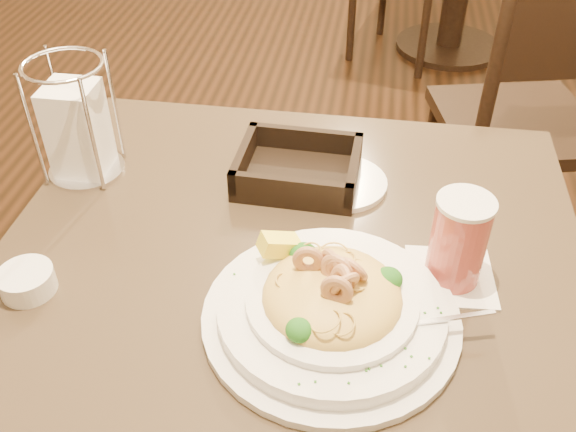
# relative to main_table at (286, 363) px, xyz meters

# --- Properties ---
(main_table) EXTENTS (0.90, 0.90, 0.73)m
(main_table) POSITION_rel_main_table_xyz_m (0.00, 0.00, 0.00)
(main_table) COLOR black
(main_table) RESTS_ON ground
(dining_chair_near) EXTENTS (0.51, 0.51, 0.93)m
(dining_chair_near) POSITION_rel_main_table_xyz_m (0.52, 0.91, -0.00)
(dining_chair_near) COLOR black
(dining_chair_near) RESTS_ON ground
(pasta_bowl) EXTENTS (0.39, 0.35, 0.11)m
(pasta_bowl) POSITION_rel_main_table_xyz_m (0.08, -0.10, 0.26)
(pasta_bowl) COLOR white
(pasta_bowl) RESTS_ON main_table
(drink_glass) EXTENTS (0.13, 0.13, 0.14)m
(drink_glass) POSITION_rel_main_table_xyz_m (0.24, 0.01, 0.30)
(drink_glass) COLOR white
(drink_glass) RESTS_ON main_table
(bread_basket) EXTENTS (0.21, 0.18, 0.06)m
(bread_basket) POSITION_rel_main_table_xyz_m (-0.01, 0.22, 0.25)
(bread_basket) COLOR black
(bread_basket) RESTS_ON main_table
(napkin_caddy) EXTENTS (0.13, 0.13, 0.21)m
(napkin_caddy) POSITION_rel_main_table_xyz_m (-0.39, 0.19, 0.32)
(napkin_caddy) COLOR silver
(napkin_caddy) RESTS_ON main_table
(side_plate) EXTENTS (0.21, 0.21, 0.01)m
(side_plate) POSITION_rel_main_table_xyz_m (0.06, 0.21, 0.24)
(side_plate) COLOR white
(side_plate) RESTS_ON main_table
(butter_ramekin) EXTENTS (0.08, 0.08, 0.03)m
(butter_ramekin) POSITION_rel_main_table_xyz_m (-0.36, -0.10, 0.25)
(butter_ramekin) COLOR white
(butter_ramekin) RESTS_ON main_table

